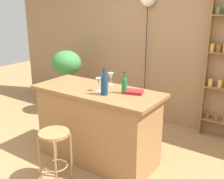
{
  "coord_description": "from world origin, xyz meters",
  "views": [
    {
      "loc": [
        1.95,
        -2.24,
        1.96
      ],
      "look_at": [
        0.05,
        0.55,
        0.9
      ],
      "focal_mm": 43.87,
      "sensor_mm": 36.0,
      "label": 1
    }
  ],
  "objects_px": {
    "bar_stool": "(55,145)",
    "pendant_globe_light": "(148,0)",
    "cookbook": "(134,92)",
    "bottle_wine_red": "(104,85)",
    "spice_shelf": "(222,66)",
    "wine_glass_center": "(99,82)",
    "plant_stool": "(68,102)",
    "wine_glass_left": "(111,76)",
    "bottle_olive_oil": "(124,85)",
    "potted_plant": "(67,66)"
  },
  "relations": [
    {
      "from": "bar_stool",
      "to": "pendant_globe_light",
      "type": "relative_size",
      "value": 0.29
    },
    {
      "from": "bar_stool",
      "to": "pendant_globe_light",
      "type": "distance_m",
      "value": 2.69
    },
    {
      "from": "cookbook",
      "to": "pendant_globe_light",
      "type": "xyz_separation_m",
      "value": [
        -0.59,
        1.42,
        1.04
      ]
    },
    {
      "from": "bar_stool",
      "to": "bottle_wine_red",
      "type": "distance_m",
      "value": 0.87
    },
    {
      "from": "spice_shelf",
      "to": "wine_glass_center",
      "type": "xyz_separation_m",
      "value": [
        -1.05,
        -1.55,
        -0.03
      ]
    },
    {
      "from": "pendant_globe_light",
      "to": "plant_stool",
      "type": "bearing_deg",
      "value": -156.8
    },
    {
      "from": "bottle_wine_red",
      "to": "wine_glass_left",
      "type": "xyz_separation_m",
      "value": [
        -0.16,
        0.37,
        -0.0
      ]
    },
    {
      "from": "spice_shelf",
      "to": "wine_glass_center",
      "type": "relative_size",
      "value": 12.62
    },
    {
      "from": "pendant_globe_light",
      "to": "bottle_wine_red",
      "type": "bearing_deg",
      "value": -78.53
    },
    {
      "from": "spice_shelf",
      "to": "bottle_olive_oil",
      "type": "xyz_separation_m",
      "value": [
        -0.75,
        -1.45,
        -0.05
      ]
    },
    {
      "from": "bar_stool",
      "to": "bottle_olive_oil",
      "type": "distance_m",
      "value": 1.03
    },
    {
      "from": "potted_plant",
      "to": "plant_stool",
      "type": "bearing_deg",
      "value": 0.0
    },
    {
      "from": "potted_plant",
      "to": "pendant_globe_light",
      "type": "distance_m",
      "value": 1.8
    },
    {
      "from": "spice_shelf",
      "to": "pendant_globe_light",
      "type": "xyz_separation_m",
      "value": [
        -1.24,
        0.02,
        0.91
      ]
    },
    {
      "from": "bar_stool",
      "to": "plant_stool",
      "type": "height_order",
      "value": "bar_stool"
    },
    {
      "from": "bar_stool",
      "to": "bottle_wine_red",
      "type": "xyz_separation_m",
      "value": [
        0.29,
        0.54,
        0.61
      ]
    },
    {
      "from": "spice_shelf",
      "to": "cookbook",
      "type": "height_order",
      "value": "spice_shelf"
    },
    {
      "from": "potted_plant",
      "to": "bottle_olive_oil",
      "type": "height_order",
      "value": "bottle_olive_oil"
    },
    {
      "from": "wine_glass_left",
      "to": "spice_shelf",
      "type": "bearing_deg",
      "value": 49.79
    },
    {
      "from": "spice_shelf",
      "to": "potted_plant",
      "type": "distance_m",
      "value": 2.6
    },
    {
      "from": "bottle_wine_red",
      "to": "cookbook",
      "type": "bearing_deg",
      "value": 42.84
    },
    {
      "from": "spice_shelf",
      "to": "potted_plant",
      "type": "xyz_separation_m",
      "value": [
        -2.54,
        -0.53,
        -0.21
      ]
    },
    {
      "from": "plant_stool",
      "to": "pendant_globe_light",
      "type": "relative_size",
      "value": 0.19
    },
    {
      "from": "bottle_olive_oil",
      "to": "wine_glass_center",
      "type": "relative_size",
      "value": 1.56
    },
    {
      "from": "spice_shelf",
      "to": "bottle_olive_oil",
      "type": "height_order",
      "value": "spice_shelf"
    },
    {
      "from": "plant_stool",
      "to": "bottle_wine_red",
      "type": "height_order",
      "value": "bottle_wine_red"
    },
    {
      "from": "bottle_wine_red",
      "to": "bottle_olive_oil",
      "type": "bearing_deg",
      "value": 48.04
    },
    {
      "from": "pendant_globe_light",
      "to": "bottle_olive_oil",
      "type": "bearing_deg",
      "value": -71.51
    },
    {
      "from": "bar_stool",
      "to": "potted_plant",
      "type": "bearing_deg",
      "value": 129.27
    },
    {
      "from": "spice_shelf",
      "to": "cookbook",
      "type": "relative_size",
      "value": 9.85
    },
    {
      "from": "plant_stool",
      "to": "bottle_wine_red",
      "type": "bearing_deg",
      "value": -33.9
    },
    {
      "from": "bar_stool",
      "to": "wine_glass_left",
      "type": "xyz_separation_m",
      "value": [
        0.13,
        0.91,
        0.61
      ]
    },
    {
      "from": "bar_stool",
      "to": "spice_shelf",
      "type": "height_order",
      "value": "spice_shelf"
    },
    {
      "from": "cookbook",
      "to": "bottle_wine_red",
      "type": "bearing_deg",
      "value": -153.74
    },
    {
      "from": "potted_plant",
      "to": "wine_glass_center",
      "type": "height_order",
      "value": "potted_plant"
    },
    {
      "from": "bottle_wine_red",
      "to": "pendant_globe_light",
      "type": "relative_size",
      "value": 0.15
    },
    {
      "from": "potted_plant",
      "to": "pendant_globe_light",
      "type": "bearing_deg",
      "value": 23.2
    },
    {
      "from": "bottle_olive_oil",
      "to": "wine_glass_center",
      "type": "distance_m",
      "value": 0.31
    },
    {
      "from": "bottle_wine_red",
      "to": "wine_glass_left",
      "type": "height_order",
      "value": "bottle_wine_red"
    },
    {
      "from": "wine_glass_center",
      "to": "spice_shelf",
      "type": "bearing_deg",
      "value": 56.01
    },
    {
      "from": "bottle_olive_oil",
      "to": "wine_glass_left",
      "type": "distance_m",
      "value": 0.37
    },
    {
      "from": "potted_plant",
      "to": "bottle_wine_red",
      "type": "height_order",
      "value": "bottle_wine_red"
    },
    {
      "from": "spice_shelf",
      "to": "cookbook",
      "type": "xyz_separation_m",
      "value": [
        -0.66,
        -1.4,
        -0.13
      ]
    },
    {
      "from": "pendant_globe_light",
      "to": "wine_glass_left",
      "type": "bearing_deg",
      "value": -82.3
    },
    {
      "from": "potted_plant",
      "to": "wine_glass_center",
      "type": "distance_m",
      "value": 1.82
    },
    {
      "from": "bar_stool",
      "to": "potted_plant",
      "type": "xyz_separation_m",
      "value": [
        -1.34,
        1.64,
        0.43
      ]
    },
    {
      "from": "plant_stool",
      "to": "bottle_wine_red",
      "type": "xyz_separation_m",
      "value": [
        1.63,
        -1.1,
        0.87
      ]
    },
    {
      "from": "bottle_wine_red",
      "to": "cookbook",
      "type": "height_order",
      "value": "bottle_wine_red"
    },
    {
      "from": "pendant_globe_light",
      "to": "potted_plant",
      "type": "bearing_deg",
      "value": -156.8
    },
    {
      "from": "bar_stool",
      "to": "wine_glass_center",
      "type": "distance_m",
      "value": 0.88
    }
  ]
}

